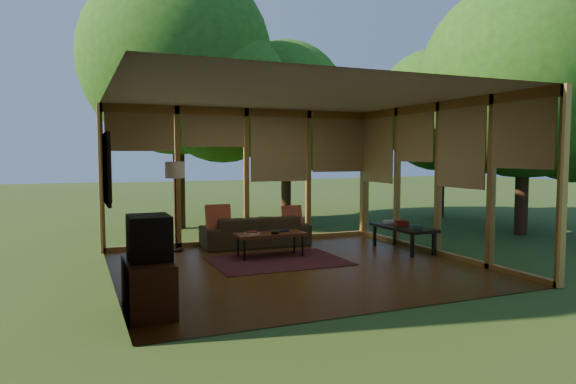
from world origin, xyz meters
name	(u,v)px	position (x,y,z in m)	size (l,w,h in m)	color
floor	(296,267)	(0.00, 0.00, 0.00)	(5.50, 5.50, 0.00)	brown
ceiling	(296,95)	(0.00, 0.00, 2.70)	(5.50, 5.50, 0.00)	silver
wall_left	(111,186)	(-2.75, 0.00, 1.35)	(0.04, 5.00, 2.70)	beige
wall_front	(386,193)	(0.00, -2.50, 1.35)	(5.50, 0.04, 2.70)	beige
window_wall_back	(246,176)	(0.00, 2.50, 1.35)	(5.50, 0.12, 2.70)	#A47A33
window_wall_right	(438,179)	(2.75, 0.00, 1.35)	(0.12, 5.00, 2.70)	#A47A33
exterior_lawn	(410,204)	(8.00, 8.00, -0.01)	(40.00, 40.00, 0.00)	#32501E
tree_nw	(177,59)	(-0.86, 5.13, 4.04)	(4.56, 4.56, 6.33)	#3D2416
tree_ne	(285,103)	(2.36, 6.20, 3.23)	(3.49, 3.49, 4.98)	#3D2416
tree_se	(521,79)	(5.87, 1.15, 3.42)	(4.34, 4.34, 5.60)	#3D2416
tree_far	(436,110)	(6.29, 4.53, 3.03)	(3.44, 3.44, 4.76)	#3D2416
rug	(278,261)	(-0.10, 0.52, 0.01)	(2.19, 1.55, 0.01)	maroon
sofa	(255,231)	(0.01, 2.00, 0.30)	(2.05, 0.80, 0.60)	#3A301D
pillow_left	(218,217)	(-0.74, 1.95, 0.61)	(0.45, 0.15, 0.45)	maroon
pillow_right	(292,216)	(0.76, 1.95, 0.57)	(0.38, 0.13, 0.38)	maroon
ct_book_lower	(252,234)	(-0.45, 0.84, 0.44)	(0.21, 0.16, 0.03)	beige
ct_book_upper	(252,232)	(-0.45, 0.84, 0.47)	(0.16, 0.12, 0.03)	maroon
ct_book_side	(282,231)	(0.15, 0.97, 0.44)	(0.20, 0.15, 0.03)	black
ct_bowl	(275,232)	(-0.05, 0.79, 0.46)	(0.16, 0.16, 0.07)	black
media_cabinet	(148,286)	(-2.47, -1.48, 0.30)	(0.50, 1.00, 0.60)	#5C3019
television	(149,237)	(-2.45, -1.48, 0.85)	(0.45, 0.55, 0.50)	black
console_book_a	(416,227)	(2.40, 0.14, 0.49)	(0.19, 0.14, 0.07)	#305448
console_book_b	(401,223)	(2.40, 0.59, 0.51)	(0.23, 0.16, 0.10)	maroon
console_book_c	(389,222)	(2.40, 0.99, 0.48)	(0.20, 0.15, 0.06)	beige
floor_lamp	(175,175)	(-1.50, 2.11, 1.41)	(0.36, 0.36, 1.65)	black
coffee_table	(270,235)	(-0.10, 0.89, 0.39)	(1.20, 0.50, 0.43)	#5C3019
side_console	(403,229)	(2.40, 0.54, 0.41)	(0.60, 1.40, 0.46)	black
wall_painting	(107,169)	(-2.71, 1.40, 1.55)	(0.06, 1.35, 1.15)	black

